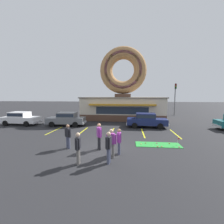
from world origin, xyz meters
TOP-DOWN VIEW (x-y plane):
  - ground_plane at (0.00, 0.00)m, footprint 160.00×160.00m
  - donut_shop_building at (0.94, 13.94)m, footprint 12.30×6.75m
  - putting_mat at (4.00, 1.52)m, footprint 3.21×1.20m
  - mini_donut_near_left at (5.37, 1.09)m, footprint 0.13×0.13m
  - mini_donut_near_right at (3.97, 1.78)m, footprint 0.13×0.13m
  - mini_donut_mid_left at (3.14, 1.70)m, footprint 0.13×0.13m
  - mini_donut_mid_centre at (4.90, 1.81)m, footprint 0.13×0.13m
  - mini_donut_mid_right at (4.18, 1.06)m, footprint 0.13×0.13m
  - mini_donut_far_left at (3.90, 1.02)m, footprint 0.13×0.13m
  - mini_donut_far_centre at (2.80, 1.46)m, footprint 0.13×0.13m
  - golf_ball at (3.63, 1.26)m, footprint 0.04×0.04m
  - putting_flag_pin at (5.40, 1.48)m, footprint 0.13×0.01m
  - car_grey at (-5.52, 7.55)m, footprint 4.64×2.14m
  - car_navy at (3.87, 7.71)m, footprint 4.63×2.13m
  - car_white at (-11.37, 7.45)m, footprint 4.60×2.05m
  - pedestrian_blue_sweater_man at (-0.08, 0.14)m, footprint 0.39×0.54m
  - pedestrian_hooded_kid at (-2.23, 0.13)m, footprint 0.51×0.41m
  - pedestrian_leather_jacket_man at (0.88, -1.11)m, footprint 0.60×0.24m
  - pedestrian_clipboard_woman at (0.82, -1.82)m, footprint 0.31×0.59m
  - pedestrian_beanie_man at (1.28, -0.50)m, footprint 0.28×0.59m
  - pedestrian_crossing_woman at (-0.75, -2.10)m, footprint 0.28×0.59m
  - trash_bin at (-4.16, 11.45)m, footprint 0.57×0.57m
  - traffic_light_pole at (10.18, 18.84)m, footprint 0.28×0.47m
  - parking_stripe_far_left at (-5.74, 5.00)m, footprint 0.12×3.60m
  - parking_stripe_left at (-2.74, 5.00)m, footprint 0.12×3.60m
  - parking_stripe_mid_left at (0.26, 5.00)m, footprint 0.12×3.60m
  - parking_stripe_centre at (3.26, 5.00)m, footprint 0.12×3.60m
  - parking_stripe_mid_right at (6.26, 5.00)m, footprint 0.12×3.60m

SIDE VIEW (x-z plane):
  - ground_plane at x=0.00m, z-range 0.00..0.00m
  - parking_stripe_far_left at x=-5.74m, z-range 0.00..0.01m
  - parking_stripe_left at x=-2.74m, z-range 0.00..0.01m
  - parking_stripe_mid_left at x=0.26m, z-range 0.00..0.01m
  - parking_stripe_centre at x=3.26m, z-range 0.00..0.01m
  - parking_stripe_mid_right at x=6.26m, z-range 0.00..0.01m
  - putting_mat at x=4.00m, z-range 0.00..0.03m
  - mini_donut_near_left at x=5.37m, z-range 0.03..0.07m
  - mini_donut_near_right at x=3.97m, z-range 0.03..0.07m
  - mini_donut_mid_left at x=3.14m, z-range 0.03..0.07m
  - mini_donut_mid_centre at x=4.90m, z-range 0.03..0.07m
  - mini_donut_mid_right at x=4.18m, z-range 0.03..0.07m
  - mini_donut_far_left at x=3.90m, z-range 0.03..0.07m
  - mini_donut_far_centre at x=2.80m, z-range 0.03..0.07m
  - golf_ball at x=3.63m, z-range 0.03..0.07m
  - putting_flag_pin at x=5.40m, z-range 0.16..0.71m
  - trash_bin at x=-4.16m, z-range 0.01..0.99m
  - pedestrian_beanie_man at x=1.28m, z-range 0.08..1.66m
  - car_grey at x=-5.52m, z-range 0.07..1.67m
  - car_navy at x=3.87m, z-range 0.07..1.67m
  - car_white at x=-11.37m, z-range 0.07..1.67m
  - pedestrian_hooded_kid at x=-2.23m, z-range 0.09..1.75m
  - pedestrian_crossing_woman at x=-0.75m, z-range 0.09..1.79m
  - pedestrian_leather_jacket_man at x=0.88m, z-range 0.09..1.79m
  - pedestrian_clipboard_woman at x=0.82m, z-range 0.10..1.80m
  - pedestrian_blue_sweater_man at x=-0.08m, z-range 0.10..1.87m
  - traffic_light_pole at x=10.18m, z-range 0.81..6.61m
  - donut_shop_building at x=0.94m, z-range -1.74..9.22m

